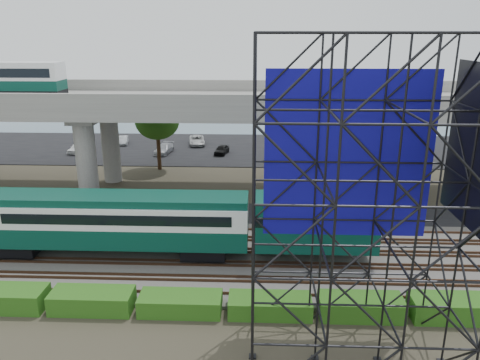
{
  "coord_description": "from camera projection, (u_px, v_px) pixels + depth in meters",
  "views": [
    {
      "loc": [
        5.24,
        -26.97,
        15.03
      ],
      "look_at": [
        3.92,
        6.0,
        4.54
      ],
      "focal_mm": 35.0,
      "sensor_mm": 36.0,
      "label": 1
    }
  ],
  "objects": [
    {
      "name": "parked_cars",
      "position": [
        231.0,
        144.0,
        62.24
      ],
      "size": [
        35.51,
        9.66,
        1.31
      ],
      "color": "white",
      "rests_on": "parking_lot"
    },
    {
      "name": "commuter_train",
      "position": [
        139.0,
        220.0,
        31.57
      ],
      "size": [
        29.3,
        3.06,
        4.3
      ],
      "color": "black",
      "rests_on": "rail_tracks"
    },
    {
      "name": "harbor_water",
      "position": [
        229.0,
        119.0,
        83.76
      ],
      "size": [
        140.0,
        40.0,
        0.03
      ],
      "primitive_type": "cube",
      "color": "#425A6D",
      "rests_on": "ground"
    },
    {
      "name": "parking_lot",
      "position": [
        219.0,
        149.0,
        62.8
      ],
      "size": [
        90.0,
        18.0,
        0.08
      ],
      "primitive_type": "cube",
      "color": "black",
      "rests_on": "ground"
    },
    {
      "name": "ballast_bed",
      "position": [
        181.0,
        258.0,
        32.31
      ],
      "size": [
        90.0,
        12.0,
        0.2
      ],
      "primitive_type": "cube",
      "color": "slate",
      "rests_on": "ground"
    },
    {
      "name": "trees",
      "position": [
        154.0,
        136.0,
        44.32
      ],
      "size": [
        40.94,
        16.94,
        7.69
      ],
      "color": "#382314",
      "rests_on": "ground"
    },
    {
      "name": "scaffold_tower",
      "position": [
        358.0,
        215.0,
        20.2
      ],
      "size": [
        9.36,
        6.36,
        15.0
      ],
      "color": "black",
      "rests_on": "ground"
    },
    {
      "name": "suv",
      "position": [
        104.0,
        200.0,
        41.29
      ],
      "size": [
        5.56,
        3.51,
        1.43
      ],
      "primitive_type": "imported",
      "rotation": [
        0.0,
        0.0,
        1.81
      ],
      "color": "black",
      "rests_on": "service_road"
    },
    {
      "name": "service_road",
      "position": [
        197.0,
        213.0,
        40.42
      ],
      "size": [
        90.0,
        5.0,
        0.08
      ],
      "primitive_type": "cube",
      "color": "black",
      "rests_on": "ground"
    },
    {
      "name": "ground",
      "position": [
        176.0,
        273.0,
        30.43
      ],
      "size": [
        140.0,
        140.0,
        0.0
      ],
      "primitive_type": "plane",
      "color": "#474233",
      "rests_on": "ground"
    },
    {
      "name": "overpass",
      "position": [
        187.0,
        109.0,
        43.23
      ],
      "size": [
        80.0,
        12.0,
        12.4
      ],
      "color": "#9E9B93",
      "rests_on": "ground"
    },
    {
      "name": "rail_tracks",
      "position": [
        181.0,
        256.0,
        32.25
      ],
      "size": [
        90.0,
        9.52,
        0.16
      ],
      "color": "#472D1E",
      "rests_on": "ballast_bed"
    },
    {
      "name": "hedge_strip",
      "position": [
        181.0,
        303.0,
        26.13
      ],
      "size": [
        34.6,
        1.8,
        1.2
      ],
      "color": "#255212",
      "rests_on": "ground"
    }
  ]
}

